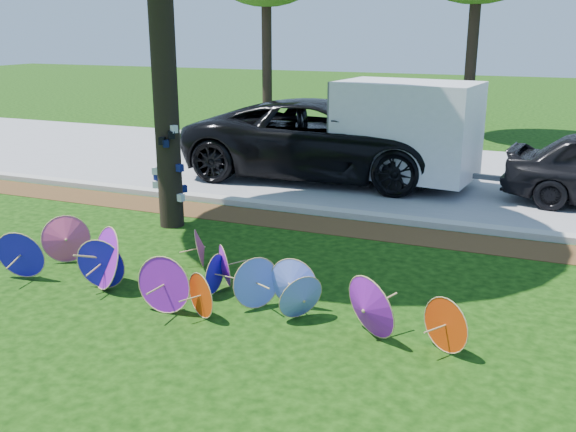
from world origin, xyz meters
name	(u,v)px	position (x,y,z in m)	size (l,w,h in m)	color
ground	(190,323)	(0.00, 0.00, 0.00)	(90.00, 90.00, 0.00)	black
mulch_strip	(314,224)	(0.00, 4.50, 0.01)	(90.00, 1.00, 0.01)	#472D16
curb	(326,211)	(0.00, 5.20, 0.06)	(90.00, 0.30, 0.12)	#B7B5AD
street	(380,172)	(0.00, 9.35, 0.01)	(90.00, 8.00, 0.01)	gray
parasol_pile	(188,273)	(-0.41, 0.68, 0.37)	(6.77, 2.05, 0.90)	purple
black_van	(326,140)	(-1.07, 8.23, 0.93)	(3.09, 6.69, 1.86)	black
cargo_trailer	(407,129)	(0.93, 7.94, 1.34)	(2.98, 1.89, 2.68)	white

